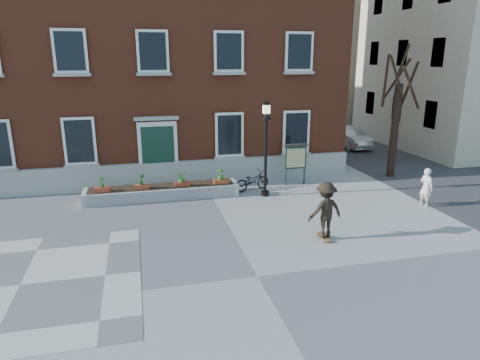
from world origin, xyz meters
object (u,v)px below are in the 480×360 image
object	(u,v)px
bystander	(426,187)
lamp_post	(266,136)
parked_car	(348,137)
notice_board	(296,157)
skateboarder	(325,210)
bicycle	(252,181)

from	to	relation	value
bystander	lamp_post	bearing A→B (deg)	49.95
parked_car	notice_board	xyz separation A→B (m)	(-6.29, -7.13, 0.62)
notice_board	skateboarder	bearing A→B (deg)	-101.81
bicycle	bystander	world-z (taller)	bystander
bystander	notice_board	bearing A→B (deg)	30.04
lamp_post	skateboarder	bearing A→B (deg)	-83.29
parked_car	notice_board	size ratio (longest dim) A/B	2.10
parked_car	skateboarder	bearing A→B (deg)	-125.42
notice_board	bicycle	bearing A→B (deg)	-169.77
lamp_post	parked_car	bearing A→B (deg)	46.00
bystander	skateboarder	size ratio (longest dim) A/B	0.81
notice_board	bystander	bearing A→B (deg)	-45.37
parked_car	notice_board	distance (m)	9.53
bicycle	bystander	distance (m)	6.95
bicycle	parked_car	size ratio (longest dim) A/B	0.43
skateboarder	notice_board	bearing A→B (deg)	78.19
parked_car	skateboarder	world-z (taller)	skateboarder
bystander	bicycle	bearing A→B (deg)	44.76
bicycle	parked_car	distance (m)	11.27
bystander	skateboarder	world-z (taller)	skateboarder
bicycle	lamp_post	size ratio (longest dim) A/B	0.43
lamp_post	bicycle	bearing A→B (deg)	110.89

